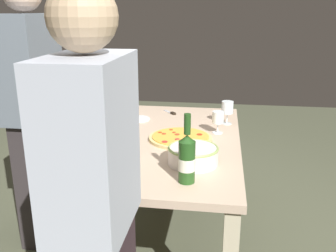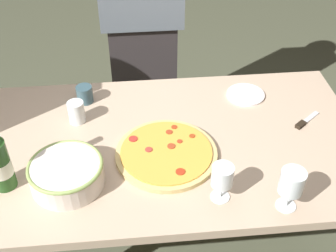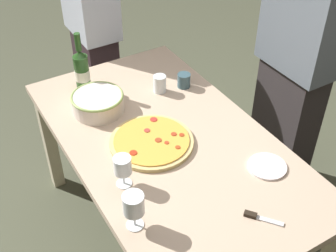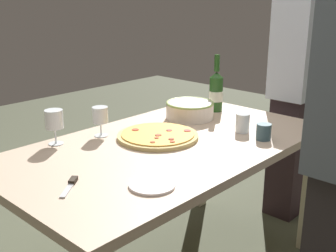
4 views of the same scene
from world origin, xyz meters
The scene contains 11 objects.
ground_plane centered at (0.00, 0.00, 0.00)m, with size 8.00×8.00×0.00m, color #4E523D.
dining_table centered at (0.00, 0.00, 0.66)m, with size 1.60×0.90×0.75m.
pizza centered at (-0.01, -0.08, 0.76)m, with size 0.40×0.40×0.03m.
serving_bowl centered at (-0.38, -0.19, 0.80)m, with size 0.27×0.27×0.09m.
wine_glass_near_pizza centered at (0.37, -0.37, 0.87)m, with size 0.08×0.08×0.16m.
wine_glass_by_bottle centered at (0.15, -0.31, 0.85)m, with size 0.08×0.08×0.15m.
cup_amber centered at (-0.34, 0.31, 0.79)m, with size 0.07×0.07×0.08m, color #37545F.
cup_ceramic centered at (-0.37, 0.17, 0.80)m, with size 0.07×0.07×0.10m, color white.
side_plate centered at (0.39, 0.28, 0.76)m, with size 0.17×0.17×0.01m, color white.
pizza_knife centered at (0.59, 0.06, 0.76)m, with size 0.14×0.11×0.02m.
person_host centered at (-0.06, 0.85, 0.89)m, with size 0.43×0.24×1.75m.
Camera 2 is at (-0.12, -1.29, 1.92)m, focal length 46.09 mm.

